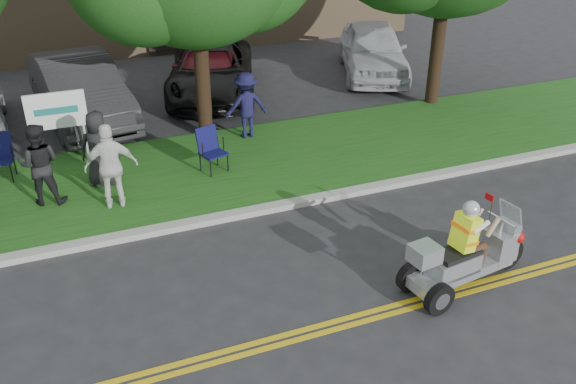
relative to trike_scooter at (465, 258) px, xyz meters
name	(u,v)px	position (x,y,z in m)	size (l,w,h in m)	color
ground	(299,311)	(-2.67, 0.38, -0.55)	(120.00, 120.00, 0.00)	#28282B
centerline_near	(314,335)	(-2.67, -0.20, -0.54)	(60.00, 0.10, 0.01)	gold
centerline_far	(310,328)	(-2.67, -0.04, -0.54)	(60.00, 0.10, 0.01)	gold
curb	(238,214)	(-2.67, 3.43, -0.49)	(60.00, 0.25, 0.12)	#A8A89E
grass_verge	(208,169)	(-2.67, 5.58, -0.49)	(60.00, 4.00, 0.10)	#1A5015
business_sign	(57,115)	(-5.57, 6.98, 0.71)	(1.25, 0.06, 1.75)	silver
trike_scooter	(465,258)	(0.00, 0.00, 0.00)	(2.40, 0.88, 1.57)	black
lawn_chair_b	(210,147)	(-2.62, 5.45, 0.10)	(0.64, 0.66, 0.96)	black
spectator_adult_mid	(40,164)	(-6.04, 5.23, 0.38)	(0.80, 0.62, 1.64)	black
spectator_adult_right	(111,166)	(-4.77, 4.58, 0.40)	(0.99, 0.41, 1.69)	white
spectator_chair_a	(246,105)	(-1.30, 6.94, 0.36)	(1.04, 0.60, 1.61)	#16153B
spectator_chair_b	(99,149)	(-4.89, 5.64, 0.35)	(0.77, 0.50, 1.58)	black
parked_car_left	(80,89)	(-4.91, 9.84, 0.30)	(1.79, 5.14, 1.69)	#29292B
parked_car_mid	(211,71)	(-1.17, 10.56, 0.17)	(2.39, 5.18, 1.44)	black
parked_car_right	(207,69)	(-1.21, 10.84, 0.14)	(1.94, 4.77, 1.38)	#491117
parked_car_far_right	(373,49)	(4.18, 10.58, 0.27)	(1.93, 4.79, 1.63)	silver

